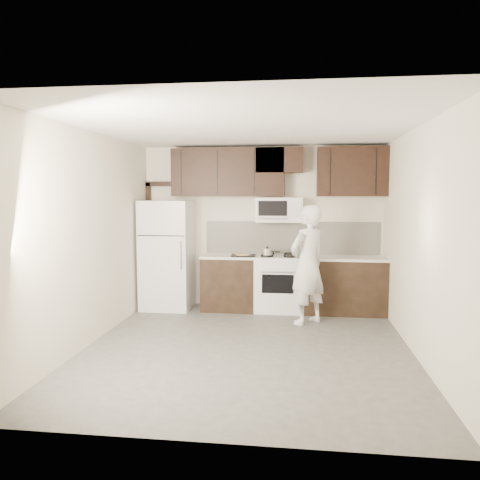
% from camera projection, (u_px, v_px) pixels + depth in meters
% --- Properties ---
extents(floor, '(4.50, 4.50, 0.00)m').
position_uv_depth(floor, '(247.00, 348.00, 5.81)').
color(floor, '#4A4845').
rests_on(floor, ground).
extents(back_wall, '(4.00, 0.00, 4.00)m').
position_uv_depth(back_wall, '(262.00, 227.00, 7.90)').
color(back_wall, beige).
rests_on(back_wall, ground).
extents(ceiling, '(4.50, 4.50, 0.00)m').
position_uv_depth(ceiling, '(248.00, 127.00, 5.55)').
color(ceiling, white).
rests_on(ceiling, back_wall).
extents(counter_run, '(2.95, 0.64, 0.91)m').
position_uv_depth(counter_run, '(297.00, 284.00, 7.61)').
color(counter_run, black).
rests_on(counter_run, floor).
extents(stove, '(0.76, 0.66, 0.94)m').
position_uv_depth(stove, '(278.00, 283.00, 7.64)').
color(stove, silver).
rests_on(stove, floor).
extents(backsplash, '(2.90, 0.02, 0.54)m').
position_uv_depth(backsplash, '(292.00, 238.00, 7.84)').
color(backsplash, beige).
rests_on(backsplash, counter_run).
extents(upper_cabinets, '(3.48, 0.35, 0.78)m').
position_uv_depth(upper_cabinets, '(274.00, 171.00, 7.61)').
color(upper_cabinets, black).
rests_on(upper_cabinets, back_wall).
extents(microwave, '(0.76, 0.42, 0.40)m').
position_uv_depth(microwave, '(279.00, 210.00, 7.64)').
color(microwave, silver).
rests_on(microwave, upper_cabinets).
extents(refrigerator, '(0.80, 0.76, 1.80)m').
position_uv_depth(refrigerator, '(167.00, 255.00, 7.78)').
color(refrigerator, silver).
rests_on(refrigerator, floor).
extents(door_trim, '(0.50, 0.08, 2.12)m').
position_uv_depth(door_trim, '(151.00, 232.00, 8.11)').
color(door_trim, black).
rests_on(door_trim, floor).
extents(saucepan, '(0.30, 0.18, 0.17)m').
position_uv_depth(saucepan, '(267.00, 252.00, 7.47)').
color(saucepan, silver).
rests_on(saucepan, stove).
extents(baking_tray, '(0.40, 0.31, 0.02)m').
position_uv_depth(baking_tray, '(243.00, 255.00, 7.54)').
color(baking_tray, black).
rests_on(baking_tray, counter_run).
extents(pizza, '(0.27, 0.27, 0.02)m').
position_uv_depth(pizza, '(243.00, 254.00, 7.54)').
color(pizza, '#C6B585').
rests_on(pizza, baking_tray).
extents(person, '(0.75, 0.75, 1.76)m').
position_uv_depth(person, '(308.00, 265.00, 6.84)').
color(person, silver).
rests_on(person, floor).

